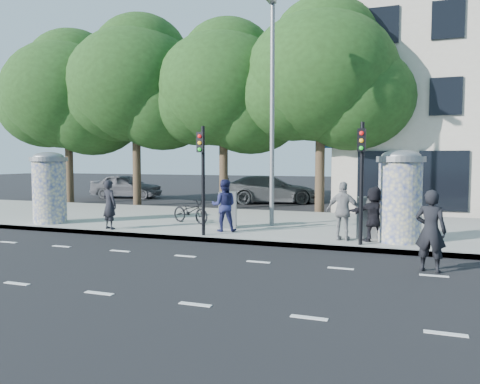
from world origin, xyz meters
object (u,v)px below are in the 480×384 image
at_px(ped_c, 224,205).
at_px(bicycle, 191,211).
at_px(ad_column_left, 49,186).
at_px(traffic_pole_near, 202,169).
at_px(traffic_pole_far, 362,170).
at_px(ped_f, 374,214).
at_px(street_lamp, 272,95).
at_px(ped_e, 343,211).
at_px(man_road, 431,231).
at_px(car_right, 269,189).
at_px(ad_column_right, 400,194).
at_px(ped_b, 109,205).
at_px(cabinet_left, 228,210).
at_px(car_left, 127,186).
at_px(cabinet_right, 367,218).

height_order(ped_c, bicycle, ped_c).
relative_size(ad_column_left, traffic_pole_near, 0.78).
xyz_separation_m(traffic_pole_far, ped_f, (0.31, 0.72, -1.28)).
height_order(traffic_pole_near, traffic_pole_far, same).
relative_size(street_lamp, ped_e, 4.64).
relative_size(man_road, car_right, 0.34).
xyz_separation_m(ped_f, car_right, (-6.68, 11.93, -0.16)).
bearing_deg(traffic_pole_far, ad_column_right, 42.21).
bearing_deg(car_right, ped_b, 147.23).
bearing_deg(cabinet_left, traffic_pole_far, -36.39).
distance_m(ad_column_right, car_left, 20.98).
height_order(ped_b, car_left, ped_b).
distance_m(traffic_pole_near, bicycle, 3.31).
bearing_deg(ped_f, car_left, -61.46).
bearing_deg(traffic_pole_near, ad_column_right, 8.89).
relative_size(ped_c, ped_f, 1.07).
distance_m(traffic_pole_near, cabinet_right, 5.23).
bearing_deg(street_lamp, ad_column_left, -165.06).
relative_size(ad_column_left, street_lamp, 0.33).
bearing_deg(ped_e, traffic_pole_far, 138.85).
distance_m(traffic_pole_near, ped_b, 3.75).
relative_size(ped_f, man_road, 0.87).
distance_m(man_road, bicycle, 9.25).
bearing_deg(man_road, ped_e, -33.72).
distance_m(bicycle, cabinet_left, 1.86).
bearing_deg(ad_column_right, man_road, -76.10).
relative_size(ad_column_right, ped_e, 1.54).
xyz_separation_m(traffic_pole_far, ped_b, (-8.34, 0.14, -1.24)).
bearing_deg(ped_f, man_road, 92.36).
relative_size(ad_column_left, man_road, 1.43).
distance_m(ad_column_right, ped_f, 0.92).
distance_m(cabinet_right, car_right, 13.06).
xyz_separation_m(ped_f, cabinet_left, (-4.97, 1.05, -0.18)).
height_order(traffic_pole_near, bicycle, traffic_pole_near).
height_order(ad_column_left, man_road, ad_column_left).
bearing_deg(street_lamp, ad_column_right, -23.73).
bearing_deg(ped_f, ad_column_right, 170.14).
height_order(ad_column_left, ped_f, ad_column_left).
relative_size(traffic_pole_near, cabinet_left, 2.72).
relative_size(ad_column_left, ad_column_right, 1.00).
distance_m(ped_e, cabinet_left, 4.29).
xyz_separation_m(ped_f, man_road, (1.41, -2.73, -0.03)).
relative_size(traffic_pole_near, man_road, 1.83).
distance_m(ad_column_right, cabinet_right, 1.27).
bearing_deg(traffic_pole_far, cabinet_left, 159.19).
bearing_deg(ped_f, ped_e, -15.96).
distance_m(ad_column_left, ad_column_right, 12.40).
relative_size(traffic_pole_near, ped_b, 2.03).
xyz_separation_m(traffic_pole_near, man_road, (6.52, -2.01, -1.30)).
xyz_separation_m(street_lamp, car_left, (-12.78, 10.08, -4.01)).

